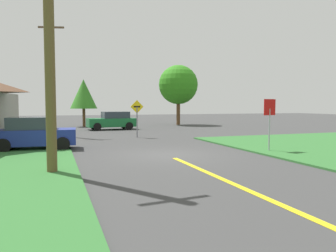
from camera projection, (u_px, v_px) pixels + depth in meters
The scene contains 10 objects.
ground_plane at pixel (167, 155), 14.44m from camera, with size 120.00×120.00×0.00m, color #3C3C3C.
lane_stripe_center at pixel (290, 209), 6.90m from camera, with size 0.20×14.00×0.01m, color yellow.
stop_sign at pixel (270, 115), 15.19m from camera, with size 0.74×0.20×2.49m.
parked_car_near_building at pixel (34, 134), 16.00m from camera, with size 3.93×2.08×1.62m.
car_approaching_junction at pixel (112, 121), 29.43m from camera, with size 4.34×2.25×1.62m.
utility_pole_near at pixel (49, 35), 10.16m from camera, with size 1.80×0.32×8.61m.
utility_pole_mid at pixel (52, 75), 23.31m from camera, with size 1.77×0.57×8.41m.
direction_sign at pixel (137, 114), 22.11m from camera, with size 0.91×0.08×2.55m.
oak_tree_left at pixel (178, 85), 36.39m from camera, with size 4.38×4.38×6.69m.
pine_tree_center at pixel (84, 94), 33.28m from camera, with size 2.73×2.73×4.86m.
Camera 1 is at (-4.69, -13.54, 2.21)m, focal length 34.75 mm.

